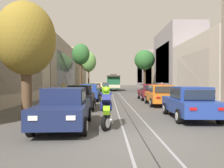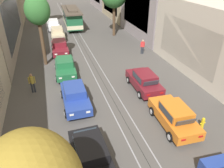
# 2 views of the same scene
# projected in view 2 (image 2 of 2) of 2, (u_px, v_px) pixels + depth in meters

# --- Properties ---
(ground_plane) EXTENTS (160.00, 160.00, 0.00)m
(ground_plane) POSITION_uv_depth(u_px,v_px,m) (86.00, 52.00, 26.53)
(ground_plane) COLOR #4C4947
(trolley_track_rails) EXTENTS (1.14, 70.65, 0.01)m
(trolley_track_rails) POSITION_uv_depth(u_px,v_px,m) (80.00, 41.00, 30.09)
(trolley_track_rails) COLOR gray
(trolley_track_rails) RESTS_ON ground
(building_facade_right) EXTENTS (5.84, 62.35, 10.63)m
(building_facade_right) POSITION_uv_depth(u_px,v_px,m) (157.00, 4.00, 29.24)
(building_facade_right) COLOR gray
(building_facade_right) RESTS_ON ground
(parked_car_black_second_left) EXTENTS (2.08, 4.40, 1.58)m
(parked_car_black_second_left) POSITION_uv_depth(u_px,v_px,m) (91.00, 156.00, 11.16)
(parked_car_black_second_left) COLOR black
(parked_car_black_second_left) RESTS_ON ground
(parked_car_blue_mid_left) EXTENTS (2.00, 4.36, 1.58)m
(parked_car_blue_mid_left) POSITION_uv_depth(u_px,v_px,m) (75.00, 96.00, 16.24)
(parked_car_blue_mid_left) COLOR #233D93
(parked_car_blue_mid_left) RESTS_ON ground
(parked_car_green_fourth_left) EXTENTS (2.14, 4.42, 1.58)m
(parked_car_green_fourth_left) POSITION_uv_depth(u_px,v_px,m) (65.00, 67.00, 20.80)
(parked_car_green_fourth_left) COLOR #1E6038
(parked_car_green_fourth_left) RESTS_ON ground
(parked_car_maroon_fifth_left) EXTENTS (2.08, 4.40, 1.58)m
(parked_car_maroon_fifth_left) POSITION_uv_depth(u_px,v_px,m) (60.00, 47.00, 25.74)
(parked_car_maroon_fifth_left) COLOR maroon
(parked_car_maroon_fifth_left) RESTS_ON ground
(parked_car_beige_sixth_left) EXTENTS (2.09, 4.40, 1.58)m
(parked_car_beige_sixth_left) POSITION_uv_depth(u_px,v_px,m) (58.00, 33.00, 30.83)
(parked_car_beige_sixth_left) COLOR #C1B28E
(parked_car_beige_sixth_left) RESTS_ON ground
(parked_car_white_far_left) EXTENTS (2.03, 4.38, 1.58)m
(parked_car_white_far_left) POSITION_uv_depth(u_px,v_px,m) (54.00, 25.00, 35.12)
(parked_car_white_far_left) COLOR silver
(parked_car_white_far_left) RESTS_ON ground
(parked_car_orange_second_right) EXTENTS (2.12, 4.41, 1.58)m
(parked_car_orange_second_right) POSITION_uv_depth(u_px,v_px,m) (174.00, 116.00, 14.15)
(parked_car_orange_second_right) COLOR orange
(parked_car_orange_second_right) RESTS_ON ground
(parked_car_maroon_mid_right) EXTENTS (2.03, 4.38, 1.58)m
(parked_car_maroon_mid_right) POSITION_uv_depth(u_px,v_px,m) (144.00, 81.00, 18.33)
(parked_car_maroon_mid_right) COLOR maroon
(parked_car_maroon_mid_right) RESTS_ON ground
(street_tree_kerb_left_second) EXTENTS (2.43, 2.00, 7.06)m
(street_tree_kerb_left_second) POSITION_uv_depth(u_px,v_px,m) (37.00, 12.00, 20.64)
(street_tree_kerb_left_second) COLOR #4C3826
(street_tree_kerb_left_second) RESTS_ON ground
(cable_car_trolley) EXTENTS (2.75, 9.16, 3.28)m
(cable_car_trolley) POSITION_uv_depth(u_px,v_px,m) (72.00, 18.00, 35.54)
(cable_car_trolley) COLOR #1E5B38
(cable_car_trolley) RESTS_ON ground
(pedestrian_on_left_pavement) EXTENTS (0.55, 0.42, 1.72)m
(pedestrian_on_left_pavement) POSITION_uv_depth(u_px,v_px,m) (143.00, 46.00, 25.54)
(pedestrian_on_left_pavement) COLOR #282D38
(pedestrian_on_left_pavement) RESTS_ON ground
(pedestrian_on_right_pavement) EXTENTS (0.55, 0.42, 1.74)m
(pedestrian_on_right_pavement) POSITION_uv_depth(u_px,v_px,m) (32.00, 82.00, 17.77)
(pedestrian_on_right_pavement) COLOR #282D38
(pedestrian_on_right_pavement) RESTS_ON ground
(fire_hydrant) EXTENTS (0.40, 0.22, 0.84)m
(fire_hydrant) POSITION_uv_depth(u_px,v_px,m) (203.00, 123.00, 14.09)
(fire_hydrant) COLOR gold
(fire_hydrant) RESTS_ON ground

